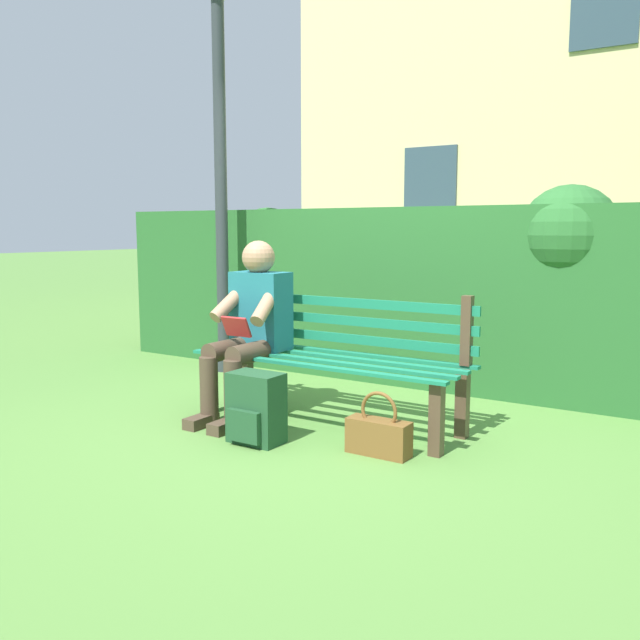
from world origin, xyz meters
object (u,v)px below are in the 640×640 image
(lamp_post, at_px, (220,130))
(backpack, at_px, (256,409))
(handbag, at_px, (379,435))
(person_seated, at_px, (250,325))
(park_bench, at_px, (335,355))

(lamp_post, bearing_deg, backpack, 135.71)
(backpack, distance_m, handbag, 0.74)
(person_seated, bearing_deg, park_bench, -161.44)
(lamp_post, bearing_deg, person_seated, 137.43)
(park_bench, relative_size, handbag, 5.01)
(backpack, height_order, lamp_post, lamp_post)
(park_bench, xyz_separation_m, handbag, (-0.55, 0.44, -0.32))
(park_bench, height_order, backpack, park_bench)
(park_bench, distance_m, lamp_post, 2.47)
(park_bench, relative_size, person_seated, 1.55)
(park_bench, height_order, lamp_post, lamp_post)
(person_seated, bearing_deg, lamp_post, -42.57)
(person_seated, relative_size, handbag, 3.24)
(person_seated, height_order, backpack, person_seated)
(handbag, relative_size, lamp_post, 0.11)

